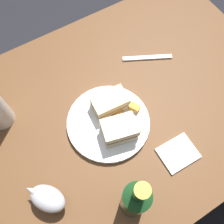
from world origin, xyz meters
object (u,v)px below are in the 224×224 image
at_px(gravy_boat, 47,198).
at_px(fork, 147,58).
at_px(sandwich_half_left, 119,130).
at_px(sandwich_half_right, 110,103).
at_px(napkin, 178,153).
at_px(cider_bottle, 135,200).
at_px(plate, 108,123).

bearing_deg(gravy_boat, fork, 27.07).
xyz_separation_m(sandwich_half_left, sandwich_half_right, (0.02, 0.09, -0.00)).
height_order(sandwich_half_left, fork, sandwich_half_left).
relative_size(gravy_boat, napkin, 1.11).
xyz_separation_m(sandwich_half_left, cider_bottle, (-0.08, -0.19, 0.06)).
xyz_separation_m(sandwich_half_right, cider_bottle, (-0.10, -0.29, 0.07)).
height_order(gravy_boat, fork, gravy_boat).
bearing_deg(sandwich_half_left, plate, 97.82).
relative_size(plate, gravy_boat, 2.15).
bearing_deg(gravy_boat, napkin, -11.59).
bearing_deg(napkin, plate, 123.74).
xyz_separation_m(gravy_boat, cider_bottle, (0.19, -0.13, 0.07)).
bearing_deg(sandwich_half_right, plate, -126.98).
distance_m(sandwich_half_left, cider_bottle, 0.22).
relative_size(sandwich_half_right, gravy_boat, 0.94).
relative_size(sandwich_half_right, fork, 0.64).
distance_m(plate, sandwich_half_left, 0.07).
distance_m(cider_bottle, napkin, 0.23).
distance_m(plate, gravy_boat, 0.29).
bearing_deg(cider_bottle, fork, 50.33).
distance_m(sandwich_half_left, sandwich_half_right, 0.10).
bearing_deg(fork, napkin, -82.58).
bearing_deg(sandwich_half_right, napkin, -67.40).
xyz_separation_m(sandwich_half_right, fork, (0.22, 0.11, -0.04)).
bearing_deg(plate, napkin, -56.26).
bearing_deg(gravy_boat, sandwich_half_left, 13.25).
bearing_deg(sandwich_half_right, cider_bottle, -109.71).
relative_size(sandwich_half_left, gravy_boat, 0.95).
height_order(sandwich_half_right, fork, sandwich_half_right).
relative_size(gravy_boat, cider_bottle, 0.43).
distance_m(plate, napkin, 0.23).
relative_size(sandwich_half_left, sandwich_half_right, 1.01).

